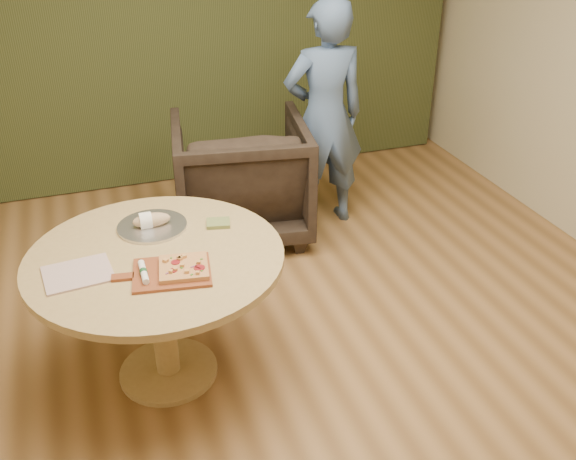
{
  "coord_description": "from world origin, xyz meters",
  "views": [
    {
      "loc": [
        -0.81,
        -2.28,
        2.37
      ],
      "look_at": [
        0.07,
        0.25,
        0.85
      ],
      "focal_mm": 40.0,
      "sensor_mm": 36.0,
      "label": 1
    }
  ],
  "objects_px": {
    "flatbread_pizza": "(184,267)",
    "person_standing": "(324,116)",
    "serving_tray": "(152,226)",
    "pedestal_table": "(158,278)",
    "cutlery_roll": "(143,272)",
    "pizza_paddle": "(170,273)",
    "armchair": "(241,172)",
    "bread_roll": "(150,220)"
  },
  "relations": [
    {
      "from": "pedestal_table",
      "to": "bread_roll",
      "type": "height_order",
      "value": "bread_roll"
    },
    {
      "from": "serving_tray",
      "to": "armchair",
      "type": "bearing_deg",
      "value": 55.33
    },
    {
      "from": "person_standing",
      "to": "pizza_paddle",
      "type": "bearing_deg",
      "value": 49.9
    },
    {
      "from": "flatbread_pizza",
      "to": "serving_tray",
      "type": "distance_m",
      "value": 0.48
    },
    {
      "from": "bread_roll",
      "to": "person_standing",
      "type": "xyz_separation_m",
      "value": [
        1.4,
        1.08,
        0.03
      ]
    },
    {
      "from": "pedestal_table",
      "to": "flatbread_pizza",
      "type": "height_order",
      "value": "flatbread_pizza"
    },
    {
      "from": "pedestal_table",
      "to": "bread_roll",
      "type": "bearing_deg",
      "value": 85.8
    },
    {
      "from": "flatbread_pizza",
      "to": "serving_tray",
      "type": "xyz_separation_m",
      "value": [
        -0.07,
        0.47,
        -0.02
      ]
    },
    {
      "from": "cutlery_roll",
      "to": "bread_roll",
      "type": "relative_size",
      "value": 1.03
    },
    {
      "from": "cutlery_roll",
      "to": "armchair",
      "type": "height_order",
      "value": "armchair"
    },
    {
      "from": "bread_roll",
      "to": "pizza_paddle",
      "type": "bearing_deg",
      "value": -87.9
    },
    {
      "from": "serving_tray",
      "to": "person_standing",
      "type": "xyz_separation_m",
      "value": [
        1.39,
        1.08,
        0.07
      ]
    },
    {
      "from": "flatbread_pizza",
      "to": "pedestal_table",
      "type": "bearing_deg",
      "value": 116.5
    },
    {
      "from": "pizza_paddle",
      "to": "bread_roll",
      "type": "height_order",
      "value": "bread_roll"
    },
    {
      "from": "cutlery_roll",
      "to": "flatbread_pizza",
      "type": "bearing_deg",
      "value": -5.2
    },
    {
      "from": "armchair",
      "to": "bread_roll",
      "type": "bearing_deg",
      "value": 64.17
    },
    {
      "from": "pizza_paddle",
      "to": "armchair",
      "type": "relative_size",
      "value": 0.49
    },
    {
      "from": "cutlery_roll",
      "to": "bread_roll",
      "type": "distance_m",
      "value": 0.46
    },
    {
      "from": "pedestal_table",
      "to": "bread_roll",
      "type": "xyz_separation_m",
      "value": [
        0.02,
        0.27,
        0.18
      ]
    },
    {
      "from": "flatbread_pizza",
      "to": "armchair",
      "type": "xyz_separation_m",
      "value": [
        0.69,
        1.58,
        -0.3
      ]
    },
    {
      "from": "serving_tray",
      "to": "pizza_paddle",
      "type": "bearing_deg",
      "value": -88.99
    },
    {
      "from": "person_standing",
      "to": "armchair",
      "type": "bearing_deg",
      "value": -0.55
    },
    {
      "from": "flatbread_pizza",
      "to": "person_standing",
      "type": "bearing_deg",
      "value": 49.77
    },
    {
      "from": "pizza_paddle",
      "to": "person_standing",
      "type": "xyz_separation_m",
      "value": [
        1.38,
        1.55,
        0.07
      ]
    },
    {
      "from": "cutlery_roll",
      "to": "person_standing",
      "type": "distance_m",
      "value": 2.14
    },
    {
      "from": "pizza_paddle",
      "to": "serving_tray",
      "type": "bearing_deg",
      "value": 99.93
    },
    {
      "from": "pedestal_table",
      "to": "flatbread_pizza",
      "type": "xyz_separation_m",
      "value": [
        0.1,
        -0.2,
        0.17
      ]
    },
    {
      "from": "pizza_paddle",
      "to": "person_standing",
      "type": "bearing_deg",
      "value": 57.2
    },
    {
      "from": "pedestal_table",
      "to": "armchair",
      "type": "relative_size",
      "value": 1.31
    },
    {
      "from": "pizza_paddle",
      "to": "bread_roll",
      "type": "bearing_deg",
      "value": 101.02
    },
    {
      "from": "pedestal_table",
      "to": "cutlery_roll",
      "type": "distance_m",
      "value": 0.26
    },
    {
      "from": "pizza_paddle",
      "to": "flatbread_pizza",
      "type": "xyz_separation_m",
      "value": [
        0.07,
        -0.01,
        0.02
      ]
    },
    {
      "from": "armchair",
      "to": "person_standing",
      "type": "bearing_deg",
      "value": -173.02
    },
    {
      "from": "cutlery_roll",
      "to": "armchair",
      "type": "distance_m",
      "value": 1.81
    },
    {
      "from": "flatbread_pizza",
      "to": "person_standing",
      "type": "xyz_separation_m",
      "value": [
        1.32,
        1.55,
        0.05
      ]
    },
    {
      "from": "flatbread_pizza",
      "to": "cutlery_roll",
      "type": "xyz_separation_m",
      "value": [
        -0.18,
        0.02,
        0.0
      ]
    },
    {
      "from": "serving_tray",
      "to": "cutlery_roll",
      "type": "bearing_deg",
      "value": -103.12
    },
    {
      "from": "pedestal_table",
      "to": "serving_tray",
      "type": "xyz_separation_m",
      "value": [
        0.03,
        0.27,
        0.15
      ]
    },
    {
      "from": "pedestal_table",
      "to": "armchair",
      "type": "height_order",
      "value": "armchair"
    },
    {
      "from": "pedestal_table",
      "to": "bread_roll",
      "type": "distance_m",
      "value": 0.32
    },
    {
      "from": "flatbread_pizza",
      "to": "cutlery_roll",
      "type": "height_order",
      "value": "flatbread_pizza"
    },
    {
      "from": "flatbread_pizza",
      "to": "armchair",
      "type": "height_order",
      "value": "armchair"
    }
  ]
}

